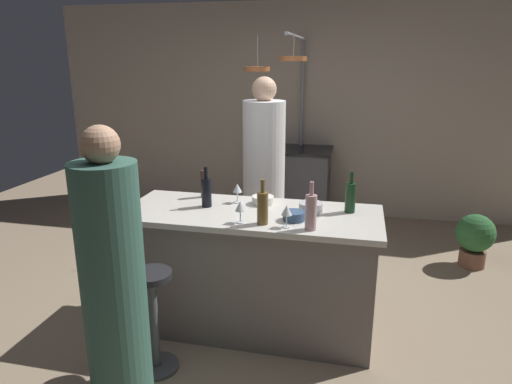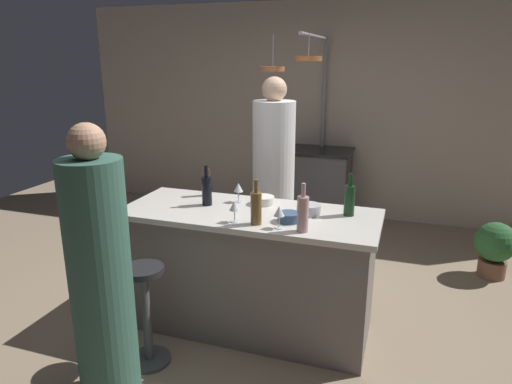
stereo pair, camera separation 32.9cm
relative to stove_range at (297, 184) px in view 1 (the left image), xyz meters
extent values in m
plane|color=gray|center=(0.00, -2.45, -0.45)|extent=(9.00, 9.00, 0.00)
cube|color=#BCAD99|center=(0.00, 0.40, 0.85)|extent=(6.40, 0.16, 2.60)
cube|color=slate|center=(0.00, -2.45, -0.02)|extent=(1.72, 0.66, 0.86)
cube|color=beige|center=(0.00, -2.45, 0.43)|extent=(1.80, 0.72, 0.04)
cube|color=#47474C|center=(0.00, 0.00, -0.02)|extent=(0.76, 0.60, 0.86)
cube|color=black|center=(0.00, 0.00, 0.43)|extent=(0.80, 0.64, 0.03)
cylinder|color=white|center=(-0.12, -1.47, 0.34)|extent=(0.38, 0.38, 1.58)
sphere|color=#D8AD8C|center=(-0.12, -1.47, 1.23)|extent=(0.22, 0.22, 0.22)
cylinder|color=#4C4C51|center=(-0.48, -3.07, -0.43)|extent=(0.28, 0.28, 0.02)
cylinder|color=#4C4C51|center=(-0.48, -3.07, -0.11)|extent=(0.06, 0.06, 0.62)
cylinder|color=black|center=(-0.48, -3.07, 0.21)|extent=(0.26, 0.26, 0.04)
cylinder|color=#33594C|center=(-0.53, -3.41, 0.27)|extent=(0.34, 0.34, 1.43)
sphere|color=tan|center=(-0.53, -3.41, 1.08)|extent=(0.20, 0.20, 0.20)
cylinder|color=gray|center=(0.00, 0.25, 0.63)|extent=(0.04, 0.04, 2.15)
cylinder|color=gray|center=(0.00, -0.40, 1.70)|extent=(0.04, 1.31, 0.04)
cylinder|color=#B26638|center=(-0.30, -0.93, 1.39)|extent=(0.25, 0.25, 0.04)
cylinder|color=gray|center=(-0.30, -0.91, 1.55)|extent=(0.01, 0.01, 0.32)
cylinder|color=#B26638|center=(0.05, -0.90, 1.48)|extent=(0.25, 0.25, 0.04)
cylinder|color=gray|center=(0.05, -0.91, 1.59)|extent=(0.01, 0.01, 0.22)
cylinder|color=brown|center=(1.84, -0.98, -0.37)|extent=(0.24, 0.24, 0.16)
sphere|color=#2D6633|center=(1.84, -0.98, -0.11)|extent=(0.36, 0.36, 0.36)
cylinder|color=#382319|center=(-0.44, -2.18, 0.56)|extent=(0.05, 0.05, 0.21)
cylinder|color=brown|center=(0.13, -2.67, 0.56)|extent=(0.07, 0.07, 0.21)
cylinder|color=brown|center=(0.13, -2.67, 0.71)|extent=(0.03, 0.03, 0.08)
cylinder|color=#143319|center=(0.67, -2.31, 0.56)|extent=(0.07, 0.07, 0.21)
cylinder|color=#143319|center=(0.67, -2.31, 0.70)|extent=(0.03, 0.03, 0.08)
cylinder|color=black|center=(-0.34, -2.41, 0.56)|extent=(0.07, 0.07, 0.21)
cylinder|color=black|center=(-0.34, -2.41, 0.70)|extent=(0.03, 0.03, 0.08)
cylinder|color=#B78C8E|center=(0.44, -2.71, 0.56)|extent=(0.07, 0.07, 0.22)
cylinder|color=#B78C8E|center=(0.44, -2.71, 0.72)|extent=(0.03, 0.03, 0.08)
cylinder|color=silver|center=(-0.02, -2.68, 0.46)|extent=(0.06, 0.06, 0.01)
cylinder|color=silver|center=(-0.02, -2.68, 0.50)|extent=(0.01, 0.01, 0.07)
cone|color=silver|center=(-0.02, -2.68, 0.57)|extent=(0.07, 0.07, 0.06)
cylinder|color=silver|center=(0.29, -2.70, 0.46)|extent=(0.06, 0.06, 0.01)
cylinder|color=silver|center=(0.29, -2.70, 0.50)|extent=(0.01, 0.01, 0.07)
cone|color=silver|center=(0.29, -2.70, 0.57)|extent=(0.07, 0.07, 0.06)
cylinder|color=silver|center=(-0.15, -2.27, 0.46)|extent=(0.06, 0.06, 0.01)
cylinder|color=silver|center=(-0.15, -2.27, 0.50)|extent=(0.01, 0.01, 0.07)
cone|color=silver|center=(-0.15, -2.27, 0.57)|extent=(0.07, 0.07, 0.06)
cylinder|color=#B7B7BC|center=(0.41, -2.37, 0.49)|extent=(0.17, 0.17, 0.07)
cylinder|color=silver|center=(0.04, -2.26, 0.48)|extent=(0.16, 0.16, 0.06)
cylinder|color=#334C6B|center=(0.31, -2.56, 0.48)|extent=(0.15, 0.15, 0.06)
camera|label=1|loc=(0.70, -5.39, 1.47)|focal=32.03mm
camera|label=2|loc=(1.02, -5.30, 1.47)|focal=32.03mm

